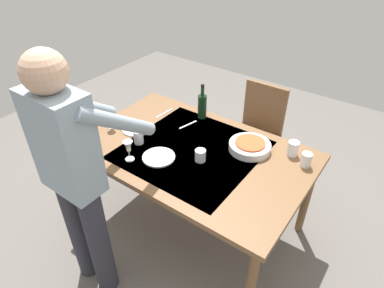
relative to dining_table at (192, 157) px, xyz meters
The scene contains 16 objects.
ground_plane 0.70m from the dining_table, ahead, with size 6.00×6.00×0.00m, color #66605B.
dining_table is the anchor object (origin of this frame).
chair_near 0.93m from the dining_table, 95.93° to the right, with size 0.40×0.40×0.91m.
person_server 0.87m from the dining_table, 72.96° to the left, with size 0.42×0.61×1.69m.
wine_bottle 0.50m from the dining_table, 64.29° to the right, with size 0.07×0.07×0.30m.
wine_glass_left 0.48m from the dining_table, 50.88° to the left, with size 0.07×0.07×0.15m.
wine_glass_right 0.72m from the dining_table, 10.84° to the left, with size 0.07×0.07×0.15m.
water_cup_near_left 0.72m from the dining_table, 148.85° to the right, with size 0.08×0.08×0.11m, color silver.
water_cup_near_right 0.42m from the dining_table, 23.46° to the left, with size 0.07×0.07×0.10m, color silver.
water_cup_far_left 0.80m from the dining_table, 157.55° to the right, with size 0.07×0.07×0.10m, color silver.
water_cup_far_right 0.18m from the dining_table, 150.69° to the left, with size 0.08×0.08×0.09m, color silver.
serving_bowl_pasta 0.43m from the dining_table, 144.15° to the right, with size 0.30×0.30×0.07m.
dinner_plate_near 0.52m from the dining_table, ahead, with size 0.23×0.23×0.01m, color silver.
dinner_plate_far 0.26m from the dining_table, 58.46° to the left, with size 0.23×0.23×0.01m, color silver.
table_knife 0.58m from the dining_table, 29.57° to the right, with size 0.01×0.20×0.01m, color silver.
table_fork 0.35m from the dining_table, 48.63° to the right, with size 0.01×0.18×0.01m, color silver.
Camera 1 is at (-1.14, 1.57, 2.18)m, focal length 31.06 mm.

